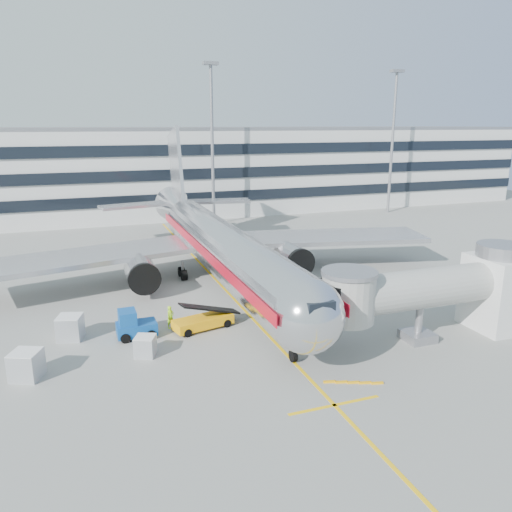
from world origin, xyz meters
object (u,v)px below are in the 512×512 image
object	(u,v)px
ramp_worker	(170,317)
belt_loader	(203,321)
baggage_tug	(134,325)
cargo_container_left	(26,365)
cargo_container_front	(145,346)
main_jet	(216,242)
cargo_container_right	(70,327)

from	to	relation	value
ramp_worker	belt_loader	bearing A→B (deg)	-57.24
baggage_tug	cargo_container_left	distance (m)	8.50
belt_loader	ramp_worker	xyz separation A→B (m)	(-2.45, 1.07, 0.24)
cargo_container_front	belt_loader	bearing A→B (deg)	33.13
cargo_container_left	ramp_worker	bearing A→B (deg)	26.08
baggage_tug	cargo_container_front	world-z (taller)	baggage_tug
main_jet	cargo_container_front	bearing A→B (deg)	-122.32
belt_loader	cargo_container_right	distance (m)	10.27
cargo_container_front	ramp_worker	size ratio (longest dim) A/B	0.97
cargo_container_left	baggage_tug	bearing A→B (deg)	29.64
main_jet	belt_loader	world-z (taller)	main_jet
cargo_container_front	cargo_container_left	bearing A→B (deg)	-174.87
cargo_container_right	cargo_container_left	bearing A→B (deg)	-115.84
main_jet	belt_loader	bearing A→B (deg)	-110.82
baggage_tug	ramp_worker	size ratio (longest dim) A/B	1.63
baggage_tug	cargo_container_right	xyz separation A→B (m)	(-4.67, 1.41, -0.05)
baggage_tug	cargo_container_left	xyz separation A→B (m)	(-7.38, -4.20, -0.04)
cargo_container_left	ramp_worker	world-z (taller)	cargo_container_left
belt_loader	cargo_container_right	world-z (taller)	belt_loader
ramp_worker	main_jet	bearing A→B (deg)	23.55
main_jet	ramp_worker	size ratio (longest dim) A/B	27.08
main_jet	cargo_container_left	distance (m)	23.77
belt_loader	baggage_tug	xyz separation A→B (m)	(-5.48, 0.18, 0.30)
main_jet	baggage_tug	size ratio (longest dim) A/B	16.62
cargo_container_right	ramp_worker	size ratio (longest dim) A/B	1.17
ramp_worker	cargo_container_right	bearing A→B (deg)	142.55
baggage_tug	cargo_container_right	bearing A→B (deg)	163.16
cargo_container_front	baggage_tug	bearing A→B (deg)	96.24
cargo_container_right	ramp_worker	distance (m)	7.71
belt_loader	cargo_container_front	bearing A→B (deg)	-146.87
cargo_container_right	cargo_container_front	size ratio (longest dim) A/B	1.20
belt_loader	cargo_container_right	xyz separation A→B (m)	(-10.15, 1.59, 0.25)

